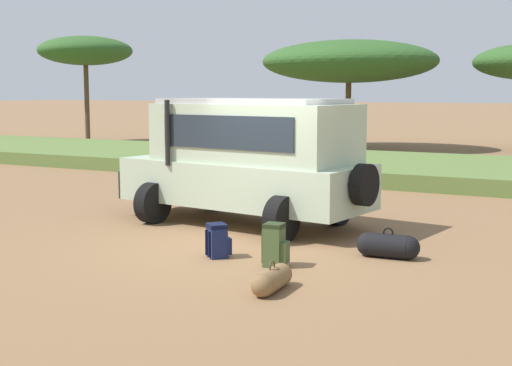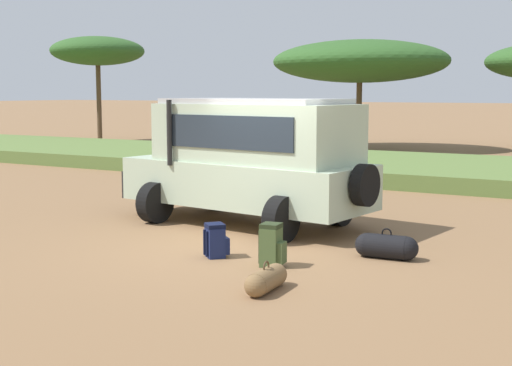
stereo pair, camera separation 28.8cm
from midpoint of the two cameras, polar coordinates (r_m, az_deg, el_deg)
name	(u,v)px [view 2 (the right image)]	position (r m, az deg, el deg)	size (l,w,h in m)	color
ground_plane	(238,247)	(11.92, -0.73, -5.13)	(320.00, 320.00, 0.00)	olive
grass_bank	(432,170)	(22.26, 14.26, 1.03)	(120.00, 7.00, 0.44)	#5B7538
safari_vehicle	(251,158)	(13.71, 0.16, 1.98)	(5.46, 3.13, 2.44)	#B2C6A8
backpack_beside_front_wheel	(272,246)	(10.55, 2.05, -5.03)	(0.40, 0.33, 0.64)	#42562D
backpack_cluster_center	(216,241)	(11.15, -2.50, -4.64)	(0.43, 0.44, 0.53)	navy
duffel_bag_low_black_case	(266,280)	(9.29, 1.72, -7.75)	(0.35, 0.92, 0.40)	brown
duffel_bag_soft_canvas	(386,247)	(11.27, 11.11, -5.01)	(1.00, 0.42, 0.48)	black
acacia_tree_far_left	(98,51)	(37.53, -12.34, 10.25)	(4.71, 4.75, 5.35)	brown
acacia_tree_left_mid	(360,61)	(32.63, 8.56, 9.59)	(8.00, 6.92, 4.87)	brown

